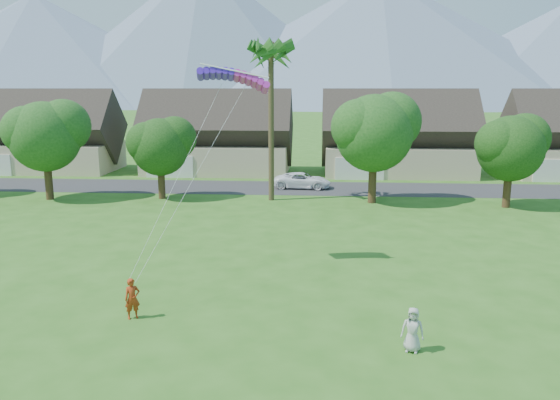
# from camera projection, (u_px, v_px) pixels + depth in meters

# --- Properties ---
(ground) EXTENTS (500.00, 500.00, 0.00)m
(ground) POSITION_uv_depth(u_px,v_px,m) (256.00, 393.00, 16.12)
(ground) COLOR #2D6019
(ground) RESTS_ON ground
(street) EXTENTS (90.00, 7.00, 0.01)m
(street) POSITION_uv_depth(u_px,v_px,m) (299.00, 188.00, 49.35)
(street) COLOR #2D2D30
(street) RESTS_ON ground
(kite_flyer) EXTENTS (0.71, 0.64, 1.63)m
(kite_flyer) POSITION_uv_depth(u_px,v_px,m) (132.00, 299.00, 21.24)
(kite_flyer) COLOR #A23212
(kite_flyer) RESTS_ON ground
(watcher) EXTENTS (0.87, 0.67, 1.57)m
(watcher) POSITION_uv_depth(u_px,v_px,m) (413.00, 330.00, 18.56)
(watcher) COLOR #B0B0AC
(watcher) RESTS_ON ground
(parked_car) EXTENTS (5.18, 2.61, 1.41)m
(parked_car) POSITION_uv_depth(u_px,v_px,m) (302.00, 180.00, 49.18)
(parked_car) COLOR white
(parked_car) RESTS_ON ground
(mountain_ridge) EXTENTS (540.00, 240.00, 70.00)m
(mountain_ridge) POSITION_uv_depth(u_px,v_px,m) (338.00, 46.00, 263.66)
(mountain_ridge) COLOR slate
(mountain_ridge) RESTS_ON ground
(houses_row) EXTENTS (72.75, 8.19, 8.86)m
(houses_row) POSITION_uv_depth(u_px,v_px,m) (307.00, 141.00, 57.41)
(houses_row) COLOR beige
(houses_row) RESTS_ON ground
(tree_row) EXTENTS (62.27, 6.67, 8.45)m
(tree_row) POSITION_uv_depth(u_px,v_px,m) (282.00, 140.00, 42.50)
(tree_row) COLOR #47301C
(tree_row) RESTS_ON ground
(fan_palm) EXTENTS (3.00, 3.00, 13.80)m
(fan_palm) POSITION_uv_depth(u_px,v_px,m) (271.00, 49.00, 41.74)
(fan_palm) COLOR #4C3D26
(fan_palm) RESTS_ON ground
(parafoil_kite) EXTENTS (3.54, 1.22, 0.50)m
(parafoil_kite) POSITION_uv_depth(u_px,v_px,m) (234.00, 75.00, 26.13)
(parafoil_kite) COLOR #471BCB
(parafoil_kite) RESTS_ON ground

